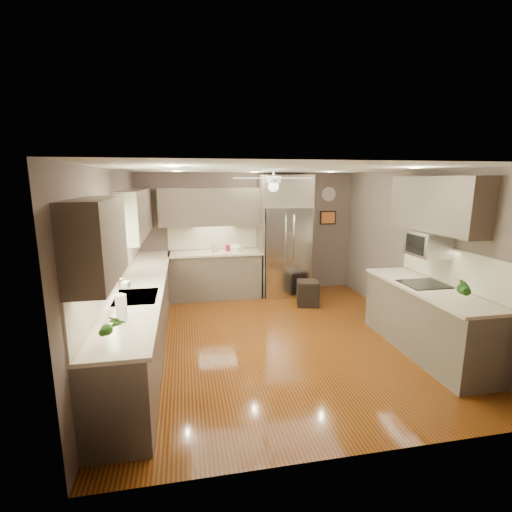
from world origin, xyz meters
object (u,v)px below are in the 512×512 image
object	(u,v)px
potted_plant_right	(465,288)
refrigerator	(285,238)
potted_plant_left	(113,326)
canister_c	(214,247)
soap_bottle	(126,284)
microwave	(428,244)
bowl	(236,250)
stool	(308,293)
canister_d	(228,248)
paper_towel	(121,307)

from	to	relation	value
potted_plant_right	refrigerator	size ratio (longest dim) A/B	0.13
potted_plant_left	canister_c	bearing A→B (deg)	73.34
soap_bottle	microwave	size ratio (longest dim) A/B	0.33
bowl	stool	bearing A→B (deg)	-32.13
canister_c	soap_bottle	bearing A→B (deg)	-118.89
soap_bottle	potted_plant_right	size ratio (longest dim) A/B	0.57
canister_d	paper_towel	xyz separation A→B (m)	(-1.51, -3.54, 0.08)
canister_c	stool	distance (m)	2.04
stool	paper_towel	bearing A→B (deg)	-137.73
bowl	potted_plant_left	bearing A→B (deg)	-112.20
potted_plant_right	canister_d	bearing A→B (deg)	122.91
canister_c	canister_d	xyz separation A→B (m)	(0.27, 0.04, -0.03)
canister_c	stool	world-z (taller)	canister_c
potted_plant_right	paper_towel	distance (m)	3.89
canister_c	microwave	size ratio (longest dim) A/B	0.36
refrigerator	potted_plant_left	bearing A→B (deg)	-123.45
potted_plant_left	refrigerator	distance (m)	4.82
potted_plant_left	bowl	bearing A→B (deg)	67.80
canister_c	potted_plant_right	distance (m)	4.50
refrigerator	stool	size ratio (longest dim) A/B	5.17
soap_bottle	canister_d	bearing A→B (deg)	56.87
refrigerator	potted_plant_right	bearing A→B (deg)	-71.31
stool	microwave	bearing A→B (deg)	-60.75
canister_d	stool	world-z (taller)	canister_d
canister_d	canister_c	bearing A→B (deg)	-170.96
soap_bottle	stool	distance (m)	3.52
potted_plant_right	paper_towel	bearing A→B (deg)	177.88
canister_d	soap_bottle	bearing A→B (deg)	-123.13
soap_bottle	paper_towel	bearing A→B (deg)	-84.41
potted_plant_left	refrigerator	bearing A→B (deg)	56.55
potted_plant_right	potted_plant_left	bearing A→B (deg)	-173.77
potted_plant_right	stool	bearing A→B (deg)	108.97
potted_plant_right	stool	distance (m)	3.09
canister_c	potted_plant_right	world-z (taller)	potted_plant_right
potted_plant_left	bowl	world-z (taller)	potted_plant_left
potted_plant_right	bowl	size ratio (longest dim) A/B	1.35
refrigerator	stool	world-z (taller)	refrigerator
bowl	microwave	world-z (taller)	microwave
canister_d	stool	size ratio (longest dim) A/B	0.28
stool	paper_towel	world-z (taller)	paper_towel
refrigerator	microwave	world-z (taller)	refrigerator
bowl	microwave	size ratio (longest dim) A/B	0.43
canister_c	microwave	xyz separation A→B (m)	(2.76, -2.75, 0.45)
canister_c	canister_d	world-z (taller)	canister_c
refrigerator	paper_towel	distance (m)	4.37
canister_d	potted_plant_left	distance (m)	4.37
canister_c	canister_d	size ratio (longest dim) A/B	1.49
canister_d	bowl	distance (m)	0.18
bowl	stool	distance (m)	1.66
bowl	refrigerator	bearing A→B (deg)	-0.22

